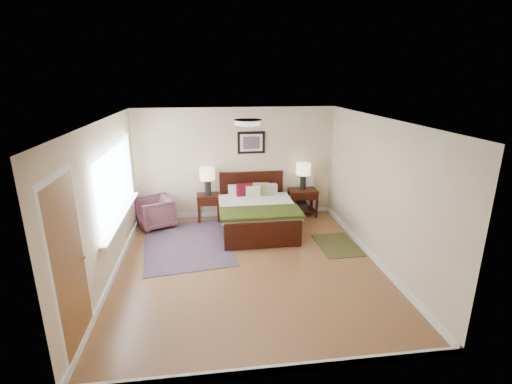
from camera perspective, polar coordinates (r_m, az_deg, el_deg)
The scene contains 18 objects.
floor at distance 6.57m, azimuth -1.13°, elevation -11.18°, with size 5.00×5.00×0.00m, color brown.
back_wall at distance 8.47m, azimuth -3.11°, elevation 4.45°, with size 4.50×0.04×2.50m, color beige.
front_wall at distance 3.80m, azimuth 3.14°, elevation -12.42°, with size 4.50×0.04×2.50m, color beige.
left_wall at distance 6.25m, azimuth -22.17°, elevation -1.55°, with size 0.04×5.00×2.50m, color beige.
right_wall at distance 6.69m, azimuth 18.31°, elevation 0.07°, with size 0.04×5.00×2.50m, color beige.
ceiling at distance 5.81m, azimuth -1.28°, elevation 11.05°, with size 4.50×5.00×0.02m, color white.
window at distance 6.85m, azimuth -20.48°, elevation 1.34°, with size 0.11×2.72×1.32m.
door at distance 4.76m, azimuth -26.72°, elevation -10.33°, with size 0.06×1.00×2.18m.
ceil_fixture at distance 5.81m, azimuth -1.28°, elevation 10.71°, with size 0.44×0.44×0.08m.
bed at distance 7.82m, azimuth 0.09°, elevation -2.52°, with size 1.60×1.92×1.03m.
wall_art at distance 8.39m, azimuth -0.74°, elevation 7.61°, with size 0.62×0.05×0.50m.
nightstand_left at distance 8.42m, azimuth -7.33°, elevation -1.25°, with size 0.50×0.45×0.60m.
nightstand_right at distance 8.73m, azimuth 7.15°, elevation -1.20°, with size 0.64×0.48×0.64m.
lamp_left at distance 8.28m, azimuth -7.48°, elevation 2.40°, with size 0.33×0.33×0.61m.
lamp_right at distance 8.55m, azimuth 7.30°, elevation 3.15°, with size 0.33×0.33×0.61m.
armchair at distance 8.31m, azimuth -15.20°, elevation -3.03°, with size 0.71×0.73×0.66m, color brown.
rug_persian at distance 7.44m, azimuth -10.59°, elevation -7.85°, with size 1.61×2.27×0.01m, color #0D1341.
rug_navy at distance 7.45m, azimuth 12.38°, elevation -7.95°, with size 0.72×1.09×0.01m, color black.
Camera 1 is at (-0.64, -5.74, 3.13)m, focal length 26.00 mm.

